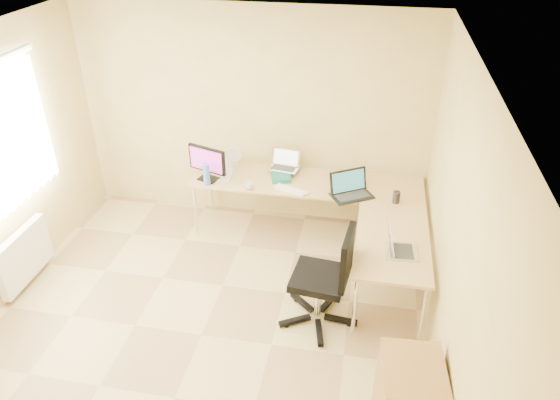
% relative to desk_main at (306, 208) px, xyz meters
% --- Properties ---
extents(floor, '(4.50, 4.50, 0.00)m').
position_rel_desk_main_xyz_m(floor, '(-0.72, -1.85, -0.36)').
color(floor, tan).
rests_on(floor, ground).
extents(ceiling, '(4.50, 4.50, 0.00)m').
position_rel_desk_main_xyz_m(ceiling, '(-0.72, -1.85, 2.24)').
color(ceiling, white).
rests_on(ceiling, ground).
extents(wall_back, '(4.50, 0.00, 4.50)m').
position_rel_desk_main_xyz_m(wall_back, '(-0.72, 0.40, 0.93)').
color(wall_back, '#E4C77F').
rests_on(wall_back, ground).
extents(wall_right, '(0.00, 4.50, 4.50)m').
position_rel_desk_main_xyz_m(wall_right, '(1.38, -1.85, 0.93)').
color(wall_right, '#E4C77F').
rests_on(wall_right, ground).
extents(desk_main, '(2.65, 0.70, 0.73)m').
position_rel_desk_main_xyz_m(desk_main, '(0.00, 0.00, 0.00)').
color(desk_main, tan).
rests_on(desk_main, ground).
extents(desk_return, '(0.70, 1.30, 0.73)m').
position_rel_desk_main_xyz_m(desk_return, '(0.98, -1.00, 0.00)').
color(desk_return, tan).
rests_on(desk_return, ground).
extents(monitor, '(0.50, 0.30, 0.41)m').
position_rel_desk_main_xyz_m(monitor, '(-1.13, -0.17, 0.57)').
color(monitor, black).
rests_on(monitor, desk_main).
extents(book_stack, '(0.29, 0.35, 0.05)m').
position_rel_desk_main_xyz_m(book_stack, '(-0.31, 0.02, 0.39)').
color(book_stack, '#176059').
rests_on(book_stack, desk_main).
extents(laptop_center, '(0.37, 0.31, 0.22)m').
position_rel_desk_main_xyz_m(laptop_center, '(-0.30, 0.15, 0.52)').
color(laptop_center, silver).
rests_on(laptop_center, desk_main).
extents(laptop_black, '(0.54, 0.50, 0.28)m').
position_rel_desk_main_xyz_m(laptop_black, '(0.53, -0.26, 0.50)').
color(laptop_black, black).
rests_on(laptop_black, desk_main).
extents(keyboard, '(0.39, 0.24, 0.02)m').
position_rel_desk_main_xyz_m(keyboard, '(-0.15, -0.25, 0.37)').
color(keyboard, white).
rests_on(keyboard, desk_main).
extents(mouse, '(0.12, 0.10, 0.04)m').
position_rel_desk_main_xyz_m(mouse, '(0.02, -0.30, 0.38)').
color(mouse, silver).
rests_on(mouse, desk_main).
extents(mug, '(0.11, 0.11, 0.08)m').
position_rel_desk_main_xyz_m(mug, '(-0.61, -0.30, 0.41)').
color(mug, silver).
rests_on(mug, desk_main).
extents(cd_stack, '(0.12, 0.12, 0.03)m').
position_rel_desk_main_xyz_m(cd_stack, '(-0.61, -0.30, 0.38)').
color(cd_stack, '#B4B7C5').
rests_on(cd_stack, desk_main).
extents(water_bottle, '(0.08, 0.08, 0.27)m').
position_rel_desk_main_xyz_m(water_bottle, '(-1.10, -0.30, 0.50)').
color(water_bottle, '#4575C9').
rests_on(water_bottle, desk_main).
extents(papers, '(0.26, 0.36, 0.01)m').
position_rel_desk_main_xyz_m(papers, '(-1.01, -0.03, 0.37)').
color(papers, white).
rests_on(papers, desk_main).
extents(white_box, '(0.23, 0.20, 0.07)m').
position_rel_desk_main_xyz_m(white_box, '(-0.99, 0.20, 0.40)').
color(white_box, silver).
rests_on(white_box, desk_main).
extents(desk_fan, '(0.23, 0.23, 0.25)m').
position_rel_desk_main_xyz_m(desk_fan, '(-0.91, 0.20, 0.49)').
color(desk_fan, silver).
rests_on(desk_fan, desk_main).
extents(black_cup, '(0.09, 0.09, 0.13)m').
position_rel_desk_main_xyz_m(black_cup, '(1.00, -0.30, 0.43)').
color(black_cup, black).
rests_on(black_cup, desk_main).
extents(laptop_return, '(0.37, 0.30, 0.24)m').
position_rel_desk_main_xyz_m(laptop_return, '(1.05, -1.19, 0.48)').
color(laptop_return, silver).
rests_on(laptop_return, desk_return).
extents(office_chair, '(0.70, 0.70, 1.06)m').
position_rel_desk_main_xyz_m(office_chair, '(0.32, -1.43, 0.14)').
color(office_chair, black).
rests_on(office_chair, ground).
extents(radiator, '(0.09, 0.80, 0.55)m').
position_rel_desk_main_xyz_m(radiator, '(-2.75, -1.45, -0.02)').
color(radiator, white).
rests_on(radiator, ground).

